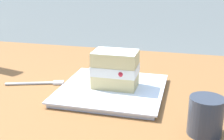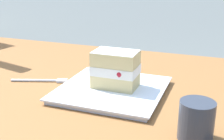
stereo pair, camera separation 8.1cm
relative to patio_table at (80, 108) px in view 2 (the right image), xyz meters
The scene contains 5 objects.
patio_table is the anchor object (origin of this frame).
dessert_plate 0.18m from the patio_table, 155.57° to the left, with size 0.28×0.28×0.02m.
cake_slice 0.22m from the patio_table, 160.18° to the left, with size 0.12×0.09×0.10m.
dessert_fork 0.15m from the patio_table, 29.69° to the left, with size 0.17×0.07×0.01m.
coffee_cup 0.45m from the patio_table, 149.04° to the left, with size 0.07×0.07×0.08m.
Camera 2 is at (-0.40, 0.78, 1.01)m, focal length 48.64 mm.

